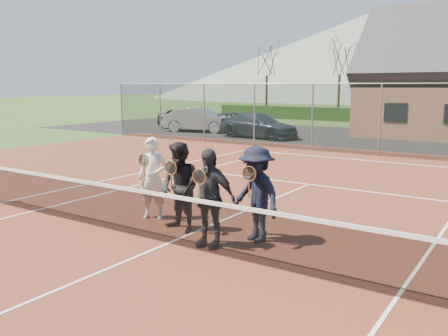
# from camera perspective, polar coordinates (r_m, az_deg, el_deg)

# --- Properties ---
(ground) EXTENTS (220.00, 220.00, 0.00)m
(ground) POSITION_cam_1_polar(r_m,az_deg,el_deg) (27.16, 21.79, 3.01)
(ground) COLOR #2B4C1B
(ground) RESTS_ON ground
(court_surface) EXTENTS (30.00, 30.00, 0.02)m
(court_surface) POSITION_cam_1_polar(r_m,az_deg,el_deg) (8.96, -6.68, -9.07)
(court_surface) COLOR #562819
(court_surface) RESTS_ON ground
(tarmac_carpark) EXTENTS (40.00, 12.00, 0.01)m
(tarmac_carpark) POSITION_cam_1_polar(r_m,az_deg,el_deg) (28.24, 13.83, 3.68)
(tarmac_carpark) COLOR black
(tarmac_carpark) RESTS_ON ground
(hill_west) EXTENTS (110.00, 110.00, 18.00)m
(hill_west) POSITION_cam_1_polar(r_m,az_deg,el_deg) (106.10, 17.36, 12.72)
(hill_west) COLOR #56675C
(hill_west) RESTS_ON ground
(car_a) EXTENTS (4.42, 2.39, 1.43)m
(car_a) POSITION_cam_1_polar(r_m,az_deg,el_deg) (32.24, -4.86, 5.93)
(car_a) COLOR black
(car_a) RESTS_ON ground
(car_b) EXTENTS (4.90, 2.60, 1.54)m
(car_b) POSITION_cam_1_polar(r_m,az_deg,el_deg) (30.26, -2.95, 5.80)
(car_b) COLOR #93979B
(car_b) RESTS_ON ground
(car_c) EXTENTS (4.92, 2.39, 1.38)m
(car_c) POSITION_cam_1_polar(r_m,az_deg,el_deg) (26.86, 4.18, 5.10)
(car_c) COLOR #1B2336
(car_c) RESTS_ON ground
(court_markings) EXTENTS (11.03, 23.83, 0.01)m
(court_markings) POSITION_cam_1_polar(r_m,az_deg,el_deg) (8.96, -6.69, -8.98)
(court_markings) COLOR white
(court_markings) RESTS_ON court_surface
(tennis_net) EXTENTS (11.68, 0.08, 1.10)m
(tennis_net) POSITION_cam_1_polar(r_m,az_deg,el_deg) (8.80, -6.75, -5.81)
(tennis_net) COLOR slate
(tennis_net) RESTS_ON ground
(perimeter_fence) EXTENTS (30.07, 0.07, 3.02)m
(perimeter_fence) POSITION_cam_1_polar(r_m,az_deg,el_deg) (20.73, 18.25, 5.55)
(perimeter_fence) COLOR slate
(perimeter_fence) RESTS_ON ground
(tree_a) EXTENTS (3.20, 3.20, 7.77)m
(tree_a) POSITION_cam_1_polar(r_m,az_deg,el_deg) (45.02, 5.20, 13.50)
(tree_a) COLOR #352013
(tree_a) RESTS_ON ground
(tree_b) EXTENTS (3.20, 3.20, 7.77)m
(tree_b) POSITION_cam_1_polar(r_m,az_deg,el_deg) (42.12, 13.83, 13.51)
(tree_b) COLOR #372514
(tree_b) RESTS_ON ground
(player_a) EXTENTS (0.77, 0.64, 1.80)m
(player_a) POSITION_cam_1_polar(r_m,az_deg,el_deg) (10.43, -8.55, -1.22)
(player_a) COLOR silver
(player_a) RESTS_ON court_surface
(player_b) EXTENTS (0.99, 0.84, 1.80)m
(player_b) POSITION_cam_1_polar(r_m,az_deg,el_deg) (9.46, -5.30, -2.31)
(player_b) COLOR black
(player_b) RESTS_ON court_surface
(player_c) EXTENTS (1.10, 0.56, 1.80)m
(player_c) POSITION_cam_1_polar(r_m,az_deg,el_deg) (8.53, -1.87, -3.60)
(player_c) COLOR #242529
(player_c) RESTS_ON court_surface
(player_d) EXTENTS (1.33, 1.06, 1.80)m
(player_d) POSITION_cam_1_polar(r_m,az_deg,el_deg) (8.83, 3.92, -3.16)
(player_d) COLOR black
(player_d) RESTS_ON court_surface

